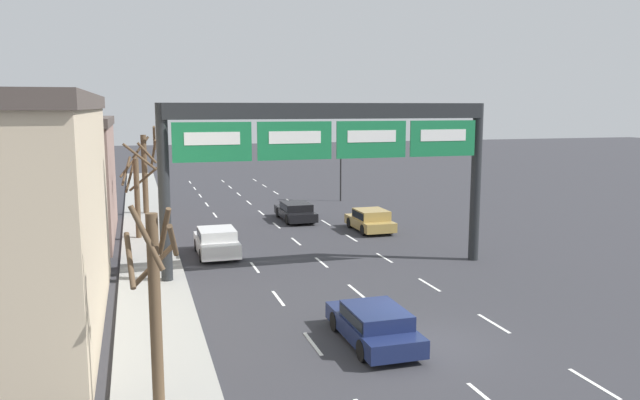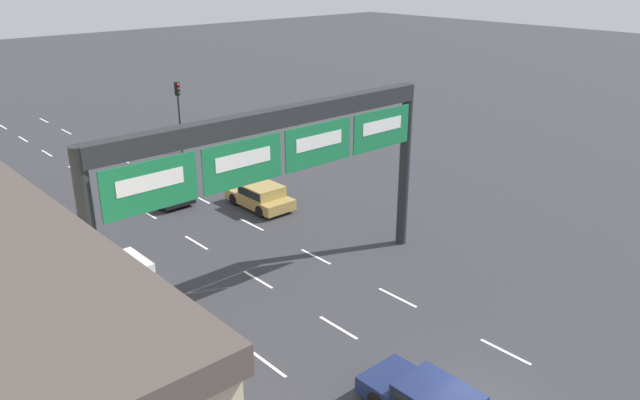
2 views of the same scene
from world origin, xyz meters
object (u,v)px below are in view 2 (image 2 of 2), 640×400
car_white (122,275)px  car_gold (261,195)px  car_black (161,189)px  sign_gantry (278,152)px  traffic_light_near_gantry (178,103)px

car_white → car_gold: bearing=20.7°
car_black → sign_gantry: bearing=-97.1°
car_gold → traffic_light_near_gantry: 12.67m
car_black → traffic_light_near_gantry: 9.75m
car_white → traffic_light_near_gantry: bearing=53.0°
sign_gantry → car_white: 8.39m
sign_gantry → car_gold: (5.10, 8.23, -5.31)m
sign_gantry → car_white: size_ratio=3.71×
sign_gantry → car_gold: size_ratio=3.75×
car_white → traffic_light_near_gantry: (11.96, 15.88, 2.78)m
sign_gantry → traffic_light_near_gantry: 21.79m
car_black → car_white: (-6.32, -8.47, 0.09)m
traffic_light_near_gantry → car_white: bearing=-127.0°
car_gold → car_black: size_ratio=0.88×
car_black → car_white: size_ratio=1.13×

